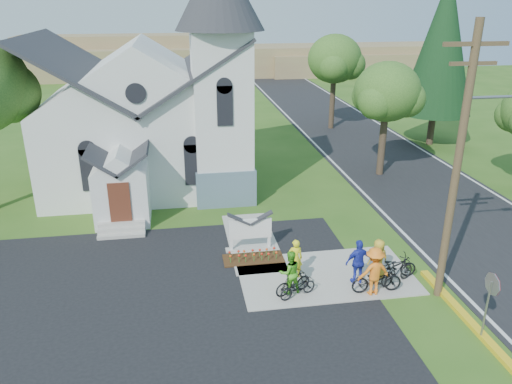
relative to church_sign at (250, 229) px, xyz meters
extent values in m
plane|color=#305819|center=(1.20, -3.20, -1.03)|extent=(120.00, 120.00, 0.00)
cube|color=black|center=(-5.80, -5.20, -1.02)|extent=(20.00, 16.00, 0.02)
cube|color=black|center=(11.20, 11.80, -1.02)|extent=(8.00, 90.00, 0.02)
cube|color=#A7A197|center=(2.70, -2.70, -1.00)|extent=(7.00, 4.00, 0.05)
cube|color=white|center=(-4.80, 9.80, 1.47)|extent=(11.00, 9.00, 5.00)
cube|color=slate|center=(-0.50, 6.50, -0.03)|extent=(3.20, 3.20, 2.00)
cube|color=white|center=(-0.50, 6.50, 3.47)|extent=(3.00, 3.00, 9.00)
cube|color=white|center=(-5.80, 4.10, 0.37)|extent=(2.60, 2.40, 2.80)
cube|color=#582819|center=(-5.80, 2.87, 0.47)|extent=(1.00, 0.10, 2.00)
cube|color=#A7A197|center=(0.00, 0.00, -0.98)|extent=(2.20, 0.40, 0.10)
cube|color=white|center=(-0.85, 0.00, -0.48)|extent=(0.12, 0.12, 1.00)
cube|color=white|center=(0.85, 0.00, -0.48)|extent=(0.12, 0.12, 1.00)
cube|color=white|center=(0.00, 0.00, 0.02)|extent=(1.90, 0.14, 0.90)
cube|color=#3A240F|center=(0.00, -0.90, -0.99)|extent=(2.60, 1.10, 0.07)
cylinder|color=#443022|center=(6.50, -4.70, 3.97)|extent=(0.28, 0.28, 10.00)
cube|color=#443022|center=(6.50, -4.70, 8.17)|extent=(2.20, 0.14, 0.14)
cube|color=#443022|center=(6.50, -4.70, 7.57)|extent=(1.60, 0.12, 0.12)
cylinder|color=gray|center=(7.60, -4.70, 6.47)|extent=(2.20, 0.10, 0.10)
cylinder|color=gray|center=(6.60, -7.40, 0.07)|extent=(0.07, 0.07, 2.20)
cylinder|color=#B21414|center=(6.65, -7.40, 1.07)|extent=(0.04, 0.76, 0.76)
cylinder|color=#34271C|center=(9.70, 8.80, 1.00)|extent=(0.44, 0.44, 4.05)
ellipsoid|color=#2C531C|center=(9.70, 8.80, 4.22)|extent=(4.00, 4.00, 3.60)
cylinder|color=#34271C|center=(10.20, 20.80, 1.22)|extent=(0.44, 0.44, 4.50)
ellipsoid|color=#2C531C|center=(10.20, 20.80, 4.79)|extent=(4.40, 4.40, 3.96)
cylinder|color=#34271C|center=(16.20, 14.80, 0.17)|extent=(0.50, 0.50, 2.40)
cone|color=black|center=(16.20, 14.80, 6.37)|extent=(5.20, 5.20, 10.00)
cube|color=#8A6E4D|center=(7.20, 52.80, 0.97)|extent=(60.00, 8.00, 4.00)
cube|color=#8A6E4D|center=(-8.80, 54.80, 1.77)|extent=(30.00, 6.00, 5.60)
cube|color=#8A6E4D|center=(23.20, 50.80, 0.47)|extent=(25.00, 6.00, 3.00)
imported|color=yellow|center=(1.41, -2.63, -0.15)|extent=(0.62, 0.42, 1.66)
imported|color=black|center=(1.18, -4.04, -0.57)|extent=(1.65, 1.08, 0.82)
imported|color=#4CB121|center=(0.94, -3.69, -0.11)|extent=(0.94, 0.79, 1.73)
imported|color=black|center=(1.06, -3.80, -0.51)|extent=(1.61, 1.00, 0.94)
imported|color=#2332B3|center=(3.74, -3.46, -0.05)|extent=(1.13, 0.57, 1.85)
imported|color=black|center=(4.22, -4.20, -0.46)|extent=(1.97, 0.72, 1.02)
imported|color=orange|center=(4.04, -4.29, -0.02)|extent=(1.31, 0.84, 1.92)
imported|color=black|center=(5.25, -3.75, -0.45)|extent=(1.79, 1.15, 1.05)
imported|color=gold|center=(4.66, -3.18, -0.15)|extent=(0.83, 0.56, 1.65)
imported|color=black|center=(5.29, -3.26, -0.49)|extent=(1.92, 0.81, 0.98)
camera|label=1|loc=(-2.94, -19.62, 9.56)|focal=35.00mm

